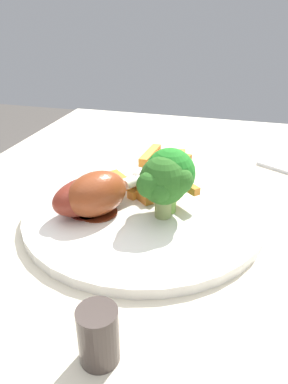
{
  "coord_description": "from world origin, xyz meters",
  "views": [
    {
      "loc": [
        -0.37,
        -0.06,
        0.97
      ],
      "look_at": [
        0.0,
        0.05,
        0.77
      ],
      "focal_mm": 33.87,
      "sensor_mm": 36.0,
      "label": 1
    }
  ],
  "objects": [
    {
      "name": "carrot_fries_pile",
      "position": [
        0.06,
        0.04,
        0.76
      ],
      "size": [
        0.14,
        0.13,
        0.04
      ],
      "color": "orange",
      "rests_on": "dinner_plate"
    },
    {
      "name": "broccoli_floret_front",
      "position": [
        0.0,
        0.01,
        0.79
      ],
      "size": [
        0.07,
        0.06,
        0.08
      ],
      "color": "#83B84B",
      "rests_on": "dinner_plate"
    },
    {
      "name": "broccoli_floret_middle",
      "position": [
        -0.02,
        0.02,
        0.79
      ],
      "size": [
        0.06,
        0.06,
        0.07
      ],
      "color": "#90A35B",
      "rests_on": "dinner_plate"
    },
    {
      "name": "dining_table",
      "position": [
        0.0,
        0.0,
        0.6
      ],
      "size": [
        0.91,
        0.68,
        0.73
      ],
      "color": "beige",
      "rests_on": "ground_plane"
    },
    {
      "name": "chicken_drumstick_far",
      "position": [
        -0.02,
        0.09,
        0.77
      ],
      "size": [
        0.12,
        0.09,
        0.05
      ],
      "color": "#612310",
      "rests_on": "dinner_plate"
    },
    {
      "name": "dinner_plate",
      "position": [
        0.0,
        0.05,
        0.74
      ],
      "size": [
        0.29,
        0.29,
        0.01
      ],
      "primitive_type": "cylinder",
      "color": "white",
      "rests_on": "dining_table"
    },
    {
      "name": "pepper_shaker",
      "position": [
        -0.2,
        0.02,
        0.76
      ],
      "size": [
        0.03,
        0.03,
        0.05
      ],
      "primitive_type": "cylinder",
      "color": "#423833",
      "rests_on": "dining_table"
    },
    {
      "name": "chicken_drumstick_near",
      "position": [
        -0.02,
        0.11,
        0.77
      ],
      "size": [
        0.12,
        0.1,
        0.04
      ],
      "color": "#591911",
      "rests_on": "dinner_plate"
    }
  ]
}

